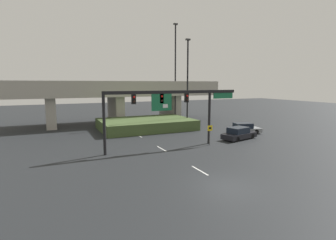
{
  "coord_description": "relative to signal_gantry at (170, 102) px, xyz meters",
  "views": [
    {
      "loc": [
        -10.35,
        -13.45,
        6.67
      ],
      "look_at": [
        0.0,
        9.25,
        3.2
      ],
      "focal_mm": 28.0,
      "sensor_mm": 36.0,
      "label": 1
    }
  ],
  "objects": [
    {
      "name": "ground_plane",
      "position": [
        -1.0,
        -10.87,
        -4.82
      ],
      "size": [
        160.0,
        160.0,
        0.0
      ],
      "primitive_type": "plane",
      "color": "black"
    },
    {
      "name": "lane_markings",
      "position": [
        -1.0,
        3.73,
        -4.82
      ],
      "size": [
        0.14,
        24.96,
        0.01
      ],
      "color": "silver",
      "rests_on": "ground"
    },
    {
      "name": "signal_gantry",
      "position": [
        0.0,
        0.0,
        0.0
      ],
      "size": [
        14.89,
        0.44,
        5.99
      ],
      "color": "black",
      "rests_on": "ground"
    },
    {
      "name": "speed_limit_sign",
      "position": [
        4.38,
        -0.75,
        -3.35
      ],
      "size": [
        0.6,
        0.11,
        2.25
      ],
      "color": "#4C4C4C",
      "rests_on": "ground"
    },
    {
      "name": "highway_light_pole_near",
      "position": [
        8.4,
        16.02,
        3.83
      ],
      "size": [
        0.7,
        0.36,
        16.54
      ],
      "color": "black",
      "rests_on": "ground"
    },
    {
      "name": "highway_light_pole_far",
      "position": [
        7.91,
        10.8,
        2.19
      ],
      "size": [
        0.7,
        0.36,
        13.27
      ],
      "color": "black",
      "rests_on": "ground"
    },
    {
      "name": "overpass_bridge",
      "position": [
        -1.0,
        19.89,
        -0.05
      ],
      "size": [
        35.92,
        8.52,
        7.09
      ],
      "color": "#A39E93",
      "rests_on": "ground"
    },
    {
      "name": "grass_embankment",
      "position": [
        1.57,
        11.85,
        -4.08
      ],
      "size": [
        13.24,
        8.96,
        1.47
      ],
      "color": "#42562D",
      "rests_on": "ground"
    },
    {
      "name": "parked_sedan_near_right",
      "position": [
        9.35,
        0.41,
        -4.14
      ],
      "size": [
        5.0,
        2.91,
        1.48
      ],
      "rotation": [
        0.0,
        0.0,
        0.24
      ],
      "color": "black",
      "rests_on": "ground"
    },
    {
      "name": "parked_sedan_mid_right",
      "position": [
        12.41,
        3.13,
        -4.16
      ],
      "size": [
        4.69,
        2.78,
        1.42
      ],
      "rotation": [
        0.0,
        0.0,
        -0.23
      ],
      "color": "gray",
      "rests_on": "ground"
    }
  ]
}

